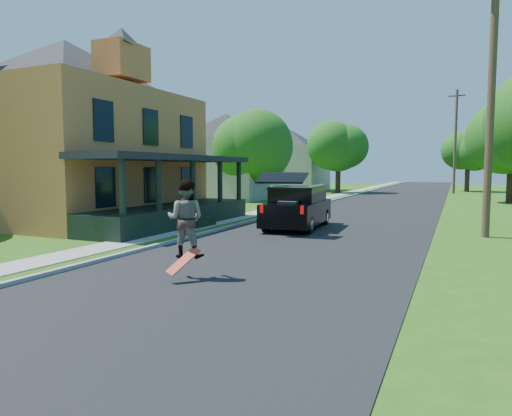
% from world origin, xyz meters
% --- Properties ---
extents(ground, '(140.00, 140.00, 0.00)m').
position_xyz_m(ground, '(0.00, 0.00, 0.00)').
color(ground, '#245711').
rests_on(ground, ground).
extents(street, '(8.00, 120.00, 0.02)m').
position_xyz_m(street, '(0.00, 20.00, 0.00)').
color(street, black).
rests_on(street, ground).
extents(curb, '(0.15, 120.00, 0.12)m').
position_xyz_m(curb, '(-4.05, 20.00, 0.00)').
color(curb, '#979792').
rests_on(curb, ground).
extents(sidewalk, '(1.30, 120.00, 0.03)m').
position_xyz_m(sidewalk, '(-5.60, 20.00, 0.00)').
color(sidewalk, gray).
rests_on(sidewalk, ground).
extents(front_walk, '(6.50, 1.20, 0.03)m').
position_xyz_m(front_walk, '(-9.50, 6.00, 0.00)').
color(front_walk, gray).
rests_on(front_walk, ground).
extents(main_house, '(15.56, 15.56, 10.10)m').
position_xyz_m(main_house, '(-12.80, 5.99, 4.92)').
color(main_house, '#C96C3A').
rests_on(main_house, ground).
extents(neighbor_house_mid, '(12.78, 12.78, 8.30)m').
position_xyz_m(neighbor_house_mid, '(-13.50, 24.00, 4.19)').
color(neighbor_house_mid, gray).
rests_on(neighbor_house_mid, ground).
extents(neighbor_house_far, '(12.78, 12.78, 8.30)m').
position_xyz_m(neighbor_house_far, '(-13.50, 40.00, 4.19)').
color(neighbor_house_far, gray).
rests_on(neighbor_house_far, ground).
extents(black_suv, '(2.29, 5.25, 2.39)m').
position_xyz_m(black_suv, '(-1.40, 7.20, 0.91)').
color(black_suv, black).
rests_on(black_suv, ground).
extents(skateboarder, '(1.03, 0.90, 1.81)m').
position_xyz_m(skateboarder, '(-1.00, -2.14, 1.37)').
color(skateboarder, black).
rests_on(skateboarder, ground).
extents(skateboard, '(0.56, 0.73, 0.59)m').
position_xyz_m(skateboard, '(-0.79, -2.57, 0.45)').
color(skateboard, red).
rests_on(skateboard, ground).
extents(tree_left_mid, '(6.69, 6.82, 7.67)m').
position_xyz_m(tree_left_mid, '(-10.52, 21.64, 4.75)').
color(tree_left_mid, black).
rests_on(tree_left_mid, ground).
extents(tree_left_far, '(6.34, 6.47, 7.99)m').
position_xyz_m(tree_left_far, '(-6.69, 36.26, 5.09)').
color(tree_left_far, black).
rests_on(tree_left_far, ground).
extents(tree_right_mid, '(6.26, 6.08, 8.39)m').
position_xyz_m(tree_right_mid, '(8.35, 27.41, 5.45)').
color(tree_right_mid, black).
rests_on(tree_right_mid, ground).
extents(tree_right_far, '(5.33, 5.40, 7.22)m').
position_xyz_m(tree_right_far, '(5.79, 44.20, 4.71)').
color(tree_right_far, black).
rests_on(tree_right_far, ground).
extents(utility_pole_near, '(1.65, 0.46, 9.95)m').
position_xyz_m(utility_pole_near, '(5.78, 7.64, 5.12)').
color(utility_pole_near, '#4B3223').
rests_on(utility_pole_near, ground).
extents(utility_pole_far, '(1.62, 0.29, 10.44)m').
position_xyz_m(utility_pole_far, '(4.50, 39.64, 5.37)').
color(utility_pole_far, '#4B3223').
rests_on(utility_pole_far, ground).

